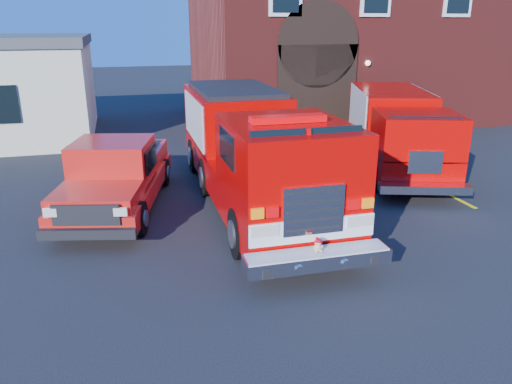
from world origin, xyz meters
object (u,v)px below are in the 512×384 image
object	(u,v)px
fire_station	(345,35)
fire_engine	(253,150)
pickup_truck	(117,175)
secondary_truck	(396,128)

from	to	relation	value
fire_station	fire_engine	bearing A→B (deg)	-123.83
fire_engine	pickup_truck	xyz separation A→B (m)	(-3.67, 0.64, -0.64)
fire_station	pickup_truck	distance (m)	17.13
fire_station	pickup_truck	xyz separation A→B (m)	(-11.99, -11.77, -3.33)
pickup_truck	secondary_truck	size ratio (longest dim) A/B	0.76
fire_engine	pickup_truck	size ratio (longest dim) A/B	1.56
fire_engine	secondary_truck	size ratio (longest dim) A/B	1.19
fire_engine	fire_station	bearing A→B (deg)	56.17
fire_station	pickup_truck	size ratio (longest dim) A/B	2.42
fire_station	pickup_truck	bearing A→B (deg)	-135.53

